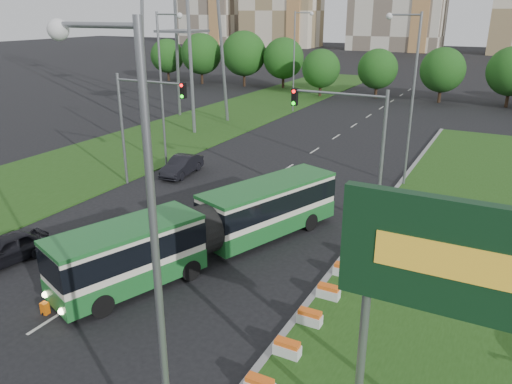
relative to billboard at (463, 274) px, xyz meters
The scene contains 16 objects.
ground 14.97m from the billboard, 153.89° to the left, with size 360.00×360.00×0.00m, color black.
grass_median 15.29m from the billboard, 86.93° to the left, with size 14.00×60.00×0.15m, color #214814.
median_kerb 16.48m from the billboard, 113.88° to the left, with size 0.30×60.00×0.18m, color gray.
left_verge 43.75m from the billboard, 134.29° to the left, with size 12.00×110.00×0.10m, color #214814.
lane_markings 30.77m from the billboard, 120.39° to the left, with size 0.20×100.00×0.01m, color beige, non-canonical shape.
flower_planters 9.20m from the billboard, 140.32° to the left, with size 1.10×13.70×0.60m, color silver, non-canonical shape.
billboard is the anchor object (origin of this frame).
traffic_mast_median 17.68m from the billboard, 115.03° to the left, with size 5.76×0.32×8.00m.
traffic_mast_left 27.16m from the billboard, 146.45° to the left, with size 5.76×0.32×8.00m.
street_lamps 22.11m from the billboard, 133.62° to the left, with size 36.00×60.00×12.00m, color gray, non-canonical shape.
tree_line 61.07m from the billboard, 92.11° to the left, with size 120.00×8.00×9.00m, color #144713, non-canonical shape.
articulated_bus 15.58m from the billboard, 147.33° to the left, with size 2.57×16.46×2.71m.
car_left_near 22.04m from the billboard, behind, with size 1.75×4.36×1.48m, color black.
car_left_far 29.13m from the billboard, 139.63° to the left, with size 1.56×4.48×1.48m, color black.
pedestrian 17.82m from the billboard, behind, with size 0.64×0.42×1.77m, color gray.
shopping_trolley 16.85m from the billboard, behind, with size 0.31×0.32×0.53m.
Camera 1 is at (12.73, -17.57, 12.07)m, focal length 35.00 mm.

